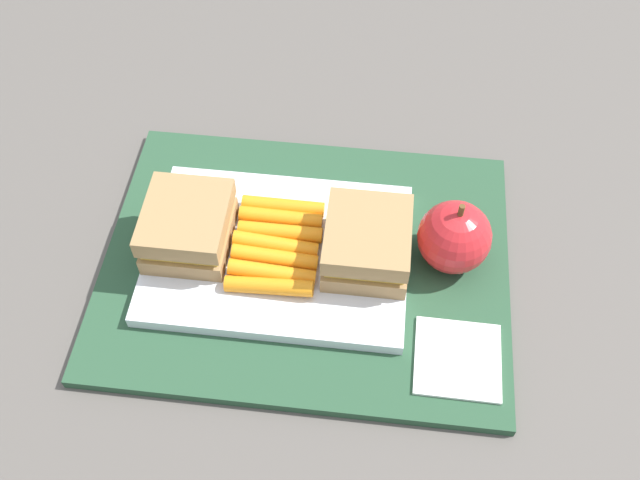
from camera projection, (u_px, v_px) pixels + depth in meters
name	position (u px, v px, depth m)	size (l,w,h in m)	color
ground_plane	(306.00, 266.00, 0.65)	(2.40, 2.40, 0.00)	#56514C
lunchbag_mat	(306.00, 263.00, 0.65)	(0.36, 0.28, 0.01)	#284C33
food_tray	(278.00, 253.00, 0.64)	(0.23, 0.17, 0.01)	white
sandwich_half_left	(188.00, 226.00, 0.62)	(0.07, 0.08, 0.04)	#9E7A4C
sandwich_half_right	(367.00, 243.00, 0.61)	(0.07, 0.08, 0.04)	#9E7A4C
carrot_sticks_bundle	(277.00, 245.00, 0.63)	(0.08, 0.10, 0.02)	orange
apple	(454.00, 237.00, 0.62)	(0.06, 0.06, 0.08)	red
paper_napkin	(458.00, 359.00, 0.59)	(0.07, 0.07, 0.00)	white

